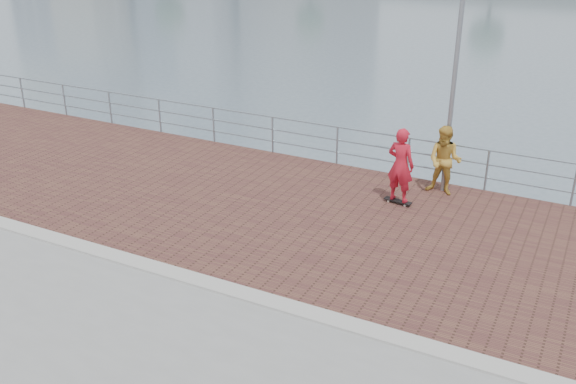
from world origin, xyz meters
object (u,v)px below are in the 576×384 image
at_px(skateboarder, 401,165).
at_px(street_lamp, 456,27).
at_px(guardrail, 372,147).
at_px(bystander, 445,161).

bearing_deg(skateboarder, street_lamp, -123.34).
xyz_separation_m(guardrail, bystander, (2.15, -0.70, 0.21)).
bearing_deg(guardrail, skateboarder, -52.71).
relative_size(guardrail, street_lamp, 6.63).
bearing_deg(guardrail, street_lamp, -23.60).
bearing_deg(street_lamp, guardrail, 156.40).
height_order(guardrail, skateboarder, skateboarder).
relative_size(street_lamp, skateboarder, 3.21).
bearing_deg(bystander, guardrail, 164.46).
xyz_separation_m(guardrail, street_lamp, (2.13, -0.93, 3.50)).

